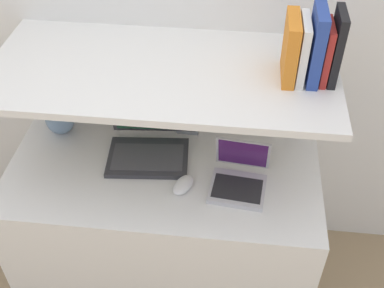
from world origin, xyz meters
The scene contains 14 objects.
wall_back centered at (0.00, 0.74, 1.20)m, with size 6.00×0.05×2.40m.
desk centered at (0.00, 0.34, 0.38)m, with size 1.27×0.67×0.76m.
back_riser centered at (0.00, 0.69, 0.58)m, with size 1.27×0.04×1.17m.
shelf centered at (0.00, 0.41, 1.18)m, with size 1.27×0.60×0.03m.
table_lamp centered at (-0.48, 0.51, 0.99)m, with size 0.24×0.24×0.33m.
laptop_large centered at (-0.07, 0.42, 0.81)m, with size 0.35×0.31×0.23m.
laptop_small centered at (0.31, 0.27, 0.80)m, with size 0.23×0.24×0.18m.
computer_mouse centered at (0.10, 0.23, 0.78)m, with size 0.10×0.13×0.04m.
router_box centered at (0.07, 0.58, 0.83)m, with size 0.10×0.07×0.13m.
book_black centered at (0.59, 0.41, 1.32)m, with size 0.03×0.14×0.25m.
book_red centered at (0.56, 0.41, 1.30)m, with size 0.02×0.14×0.21m.
book_blue centered at (0.52, 0.41, 1.32)m, with size 0.04×0.17×0.25m.
book_white centered at (0.48, 0.41, 1.30)m, with size 0.03×0.17×0.22m.
book_orange centered at (0.44, 0.41, 1.30)m, with size 0.04×0.18×0.22m.
Camera 1 is at (0.27, -1.04, 2.14)m, focal length 45.00 mm.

